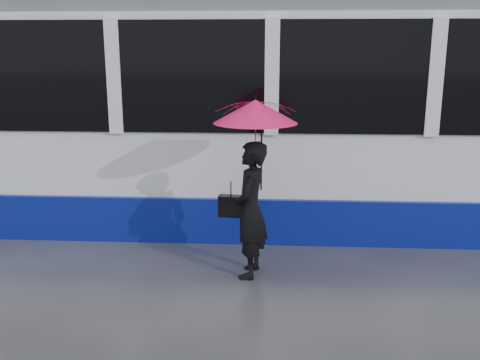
{
  "coord_description": "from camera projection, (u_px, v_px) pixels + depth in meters",
  "views": [
    {
      "loc": [
        0.39,
        -5.5,
        2.55
      ],
      "look_at": [
        0.03,
        0.38,
        1.1
      ],
      "focal_mm": 40.0,
      "sensor_mm": 36.0,
      "label": 1
    }
  ],
  "objects": [
    {
      "name": "ground",
      "position": [
        235.0,
        284.0,
        5.96
      ],
      "size": [
        90.0,
        90.0,
        0.0
      ],
      "primitive_type": "plane",
      "color": "#28292D",
      "rests_on": "ground"
    },
    {
      "name": "rails",
      "position": [
        246.0,
        215.0,
        8.38
      ],
      "size": [
        34.0,
        1.51,
        0.02
      ],
      "color": "#3F3D38",
      "rests_on": "ground"
    },
    {
      "name": "tram",
      "position": [
        172.0,
        111.0,
        8.06
      ],
      "size": [
        26.0,
        2.56,
        3.35
      ],
      "color": "white",
      "rests_on": "ground"
    },
    {
      "name": "woman",
      "position": [
        250.0,
        210.0,
        6.02
      ],
      "size": [
        0.44,
        0.61,
        1.57
      ],
      "primitive_type": "imported",
      "rotation": [
        0.0,
        0.0,
        -1.7
      ],
      "color": "black",
      "rests_on": "ground"
    },
    {
      "name": "umbrella",
      "position": [
        255.0,
        128.0,
        5.79
      ],
      "size": [
        1.03,
        1.03,
        1.06
      ],
      "rotation": [
        0.0,
        0.0,
        -0.12
      ],
      "color": "#DE1278",
      "rests_on": "ground"
    },
    {
      "name": "handbag",
      "position": [
        231.0,
        206.0,
        6.04
      ],
      "size": [
        0.29,
        0.15,
        0.42
      ],
      "rotation": [
        0.0,
        0.0,
        -0.12
      ],
      "color": "black",
      "rests_on": "ground"
    }
  ]
}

